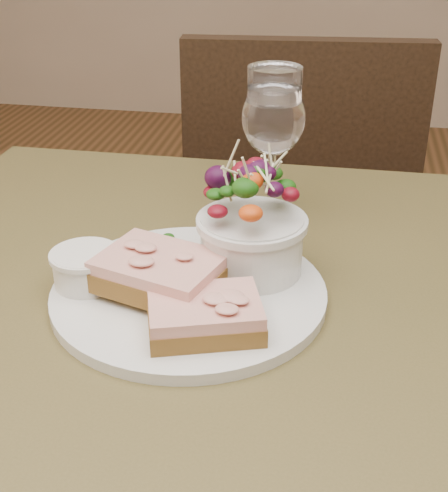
% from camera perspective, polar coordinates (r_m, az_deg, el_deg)
% --- Properties ---
extents(cafe_table, '(0.80, 0.80, 0.75)m').
position_cam_1_polar(cafe_table, '(0.75, -1.46, -11.30)').
color(cafe_table, '#4A411F').
rests_on(cafe_table, ground).
extents(chair_far, '(0.46, 0.46, 0.90)m').
position_cam_1_polar(chair_far, '(1.56, 5.64, -4.32)').
color(chair_far, black).
rests_on(chair_far, ground).
extents(dinner_plate, '(0.28, 0.28, 0.01)m').
position_cam_1_polar(dinner_plate, '(0.70, -2.93, -3.94)').
color(dinner_plate, silver).
rests_on(dinner_plate, cafe_table).
extents(sandwich_front, '(0.12, 0.10, 0.03)m').
position_cam_1_polar(sandwich_front, '(0.63, -1.61, -5.75)').
color(sandwich_front, '#533916').
rests_on(sandwich_front, dinner_plate).
extents(sandwich_back, '(0.14, 0.12, 0.03)m').
position_cam_1_polar(sandwich_back, '(0.68, -5.35, -2.17)').
color(sandwich_back, '#533916').
rests_on(sandwich_back, dinner_plate).
extents(ramekin, '(0.07, 0.07, 0.04)m').
position_cam_1_polar(ramekin, '(0.71, -11.45, -1.67)').
color(ramekin, white).
rests_on(ramekin, dinner_plate).
extents(salad_bowl, '(0.11, 0.11, 0.13)m').
position_cam_1_polar(salad_bowl, '(0.70, 2.35, 2.23)').
color(salad_bowl, silver).
rests_on(salad_bowl, dinner_plate).
extents(garnish, '(0.05, 0.04, 0.02)m').
position_cam_1_polar(garnish, '(0.77, -6.64, 0.39)').
color(garnish, black).
rests_on(garnish, dinner_plate).
extents(wine_glass, '(0.08, 0.08, 0.18)m').
position_cam_1_polar(wine_glass, '(0.83, 4.13, 10.23)').
color(wine_glass, white).
rests_on(wine_glass, cafe_table).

